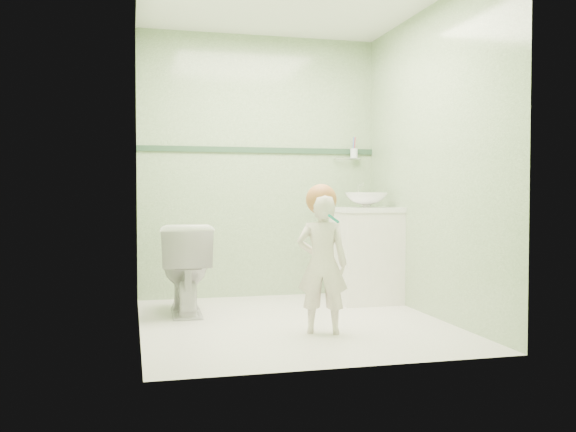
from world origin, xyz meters
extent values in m
plane|color=beige|center=(0.00, 0.00, 0.00)|extent=(2.50, 2.50, 0.00)
cube|color=#8CAC7A|center=(0.00, 1.25, 1.20)|extent=(2.20, 0.04, 2.40)
cube|color=#8CAC7A|center=(0.00, -1.25, 1.20)|extent=(2.20, 0.04, 2.40)
cube|color=#8CAC7A|center=(-1.10, 0.00, 1.20)|extent=(0.04, 2.50, 2.40)
cube|color=#8CAC7A|center=(1.10, 0.00, 1.20)|extent=(0.04, 2.50, 2.40)
cube|color=#2C4B34|center=(0.00, 1.24, 1.35)|extent=(2.20, 0.02, 0.05)
cube|color=silver|center=(0.84, 0.70, 0.40)|extent=(0.52, 0.50, 0.80)
cube|color=white|center=(0.84, 0.70, 0.81)|extent=(0.54, 0.52, 0.04)
imported|color=white|center=(0.84, 0.70, 0.89)|extent=(0.37, 0.37, 0.13)
cylinder|color=silver|center=(0.84, 0.90, 0.95)|extent=(0.03, 0.03, 0.18)
cylinder|color=silver|center=(0.84, 0.85, 1.03)|extent=(0.02, 0.12, 0.02)
cylinder|color=silver|center=(0.84, 1.20, 1.28)|extent=(0.26, 0.02, 0.02)
cylinder|color=silver|center=(0.90, 1.18, 1.33)|extent=(0.07, 0.07, 0.09)
cylinder|color=#4164CB|center=(0.89, 1.17, 1.40)|extent=(0.01, 0.01, 0.17)
cylinder|color=#CD3249|center=(0.91, 1.18, 1.40)|extent=(0.01, 0.01, 0.17)
imported|color=white|center=(-0.74, 0.54, 0.36)|extent=(0.42, 0.71, 0.72)
imported|color=beige|center=(0.10, -0.39, 0.47)|extent=(0.40, 0.33, 0.94)
sphere|color=#AD6935|center=(0.10, -0.37, 0.91)|extent=(0.21, 0.21, 0.21)
cylinder|color=#0C806D|center=(0.13, -0.54, 0.78)|extent=(0.11, 0.11, 0.06)
cube|color=white|center=(0.10, -0.48, 0.82)|extent=(0.03, 0.03, 0.02)
camera|label=1|loc=(-1.15, -4.48, 0.95)|focal=39.47mm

